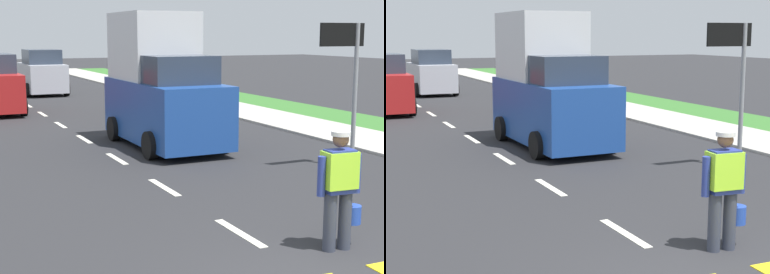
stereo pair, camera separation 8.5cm
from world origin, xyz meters
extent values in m
plane|color=#28282B|center=(0.00, 21.00, 0.00)|extent=(96.00, 96.00, 0.00)
cube|color=#B2ADA3|center=(7.20, 10.00, 0.00)|extent=(2.40, 72.00, 0.14)
cube|color=silver|center=(0.00, 2.70, 0.01)|extent=(0.14, 1.40, 0.01)
cube|color=silver|center=(0.00, 5.70, 0.01)|extent=(0.14, 1.40, 0.01)
cube|color=silver|center=(0.00, 8.70, 0.01)|extent=(0.14, 1.40, 0.01)
cube|color=silver|center=(0.00, 11.70, 0.01)|extent=(0.14, 1.40, 0.01)
cube|color=silver|center=(0.00, 14.70, 0.01)|extent=(0.14, 1.40, 0.01)
cube|color=silver|center=(0.00, 17.70, 0.01)|extent=(0.14, 1.40, 0.01)
cube|color=silver|center=(0.00, 20.70, 0.01)|extent=(0.14, 1.40, 0.01)
cube|color=silver|center=(0.00, 23.70, 0.01)|extent=(0.14, 1.40, 0.01)
cube|color=silver|center=(0.00, 26.70, 0.01)|extent=(0.14, 1.40, 0.01)
cylinder|color=#383D4C|center=(0.76, 1.54, 0.41)|extent=(0.18, 0.18, 0.82)
cylinder|color=#383D4C|center=(1.00, 1.51, 0.41)|extent=(0.18, 0.18, 0.82)
cube|color=navy|center=(0.88, 1.52, 1.12)|extent=(0.42, 0.28, 0.60)
cube|color=#A5EA33|center=(0.88, 1.52, 1.14)|extent=(0.48, 0.32, 0.51)
cylinder|color=navy|center=(0.60, 1.55, 1.07)|extent=(0.11, 0.11, 0.55)
cylinder|color=navy|center=(1.16, 1.50, 1.07)|extent=(0.11, 0.11, 0.55)
sphere|color=brown|center=(0.88, 1.52, 1.56)|extent=(0.22, 0.22, 0.22)
cylinder|color=silver|center=(0.88, 1.52, 1.64)|extent=(0.26, 0.26, 0.06)
cylinder|color=#2347B7|center=(1.19, 1.60, 0.45)|extent=(0.26, 0.26, 0.26)
cylinder|color=gray|center=(4.55, 5.64, 1.60)|extent=(0.10, 0.10, 3.20)
cube|color=white|center=(4.15, 5.67, 2.95)|extent=(1.10, 0.05, 0.44)
cube|color=black|center=(4.15, 5.66, 2.95)|extent=(1.16, 0.04, 0.50)
cube|color=#1E4799|center=(1.69, 9.76, 0.96)|extent=(1.90, 4.60, 1.56)
cube|color=#2D3847|center=(1.69, 8.95, 2.09)|extent=(1.67, 1.61, 0.70)
cube|color=silver|center=(1.69, 10.56, 2.64)|extent=(1.81, 2.53, 1.80)
cylinder|color=black|center=(0.72, 11.18, 0.34)|extent=(0.22, 0.68, 0.68)
cylinder|color=black|center=(2.66, 11.18, 0.34)|extent=(0.22, 0.68, 0.68)
cylinder|color=black|center=(0.72, 8.33, 0.34)|extent=(0.22, 0.68, 0.68)
cylinder|color=black|center=(2.66, 8.33, 0.34)|extent=(0.22, 0.68, 0.68)
cube|color=silver|center=(4.33, 15.64, 0.78)|extent=(1.62, 3.84, 1.20)
cube|color=#2D3847|center=(4.33, 15.54, 1.73)|extent=(1.42, 2.11, 0.70)
cylinder|color=black|center=(3.50, 16.83, 0.34)|extent=(0.22, 0.68, 0.68)
cylinder|color=black|center=(5.16, 16.83, 0.34)|extent=(0.22, 0.68, 0.68)
cylinder|color=black|center=(3.50, 14.45, 0.34)|extent=(0.22, 0.68, 0.68)
cylinder|color=black|center=(5.16, 14.45, 0.34)|extent=(0.22, 0.68, 0.68)
cylinder|color=black|center=(-0.70, 17.56, 0.34)|extent=(0.22, 0.68, 0.68)
cylinder|color=black|center=(-0.70, 20.20, 0.34)|extent=(0.22, 0.68, 0.68)
cube|color=silver|center=(1.52, 25.34, 0.85)|extent=(1.79, 3.90, 1.33)
cube|color=#2D3847|center=(1.52, 25.24, 1.86)|extent=(1.57, 2.14, 0.70)
cylinder|color=black|center=(0.60, 26.55, 0.34)|extent=(0.22, 0.68, 0.68)
cylinder|color=black|center=(2.43, 26.55, 0.34)|extent=(0.22, 0.68, 0.68)
cylinder|color=black|center=(0.60, 24.13, 0.34)|extent=(0.22, 0.68, 0.68)
cylinder|color=black|center=(2.43, 24.13, 0.34)|extent=(0.22, 0.68, 0.68)
camera|label=1|loc=(-4.31, -4.87, 2.97)|focal=56.22mm
camera|label=2|loc=(-4.23, -4.90, 2.97)|focal=56.22mm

